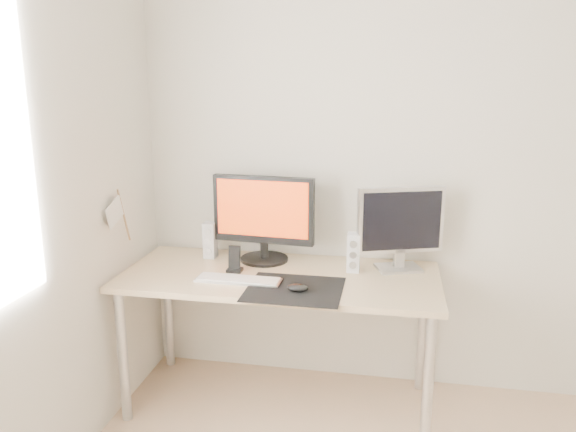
{
  "coord_description": "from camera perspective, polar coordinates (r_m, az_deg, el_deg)",
  "views": [
    {
      "loc": [
        -0.39,
        -1.26,
        1.69
      ],
      "look_at": [
        -0.91,
        1.48,
        1.01
      ],
      "focal_mm": 35.0,
      "sensor_mm": 36.0,
      "label": 1
    }
  ],
  "objects": [
    {
      "name": "wall_back",
      "position": [
        3.07,
        17.93,
        4.79
      ],
      "size": [
        3.5,
        0.0,
        3.5
      ],
      "primitive_type": "plane",
      "rotation": [
        1.57,
        0.0,
        0.0
      ],
      "color": "silver",
      "rests_on": "ground"
    },
    {
      "name": "mousepad",
      "position": [
        2.66,
        0.66,
        -7.45
      ],
      "size": [
        0.45,
        0.4,
        0.0
      ],
      "primitive_type": "cube",
      "color": "black",
      "rests_on": "desk"
    },
    {
      "name": "mouse",
      "position": [
        2.62,
        0.98,
        -7.31
      ],
      "size": [
        0.1,
        0.06,
        0.04
      ],
      "primitive_type": "ellipsoid",
      "color": "black",
      "rests_on": "mousepad"
    },
    {
      "name": "desk",
      "position": [
        2.89,
        -0.84,
        -7.37
      ],
      "size": [
        1.6,
        0.7,
        0.73
      ],
      "color": "#D1B587",
      "rests_on": "ground"
    },
    {
      "name": "main_monitor",
      "position": [
        2.99,
        -2.51,
        0.05
      ],
      "size": [
        0.55,
        0.28,
        0.47
      ],
      "color": "black",
      "rests_on": "desk"
    },
    {
      "name": "second_monitor",
      "position": [
        2.91,
        11.37,
        -0.87
      ],
      "size": [
        0.44,
        0.22,
        0.43
      ],
      "color": "silver",
      "rests_on": "desk"
    },
    {
      "name": "speaker_left",
      "position": [
        3.12,
        -7.92,
        -2.43
      ],
      "size": [
        0.06,
        0.08,
        0.2
      ],
      "color": "silver",
      "rests_on": "desk"
    },
    {
      "name": "speaker_right",
      "position": [
        2.89,
        6.68,
        -3.71
      ],
      "size": [
        0.06,
        0.08,
        0.2
      ],
      "color": "white",
      "rests_on": "desk"
    },
    {
      "name": "keyboard",
      "position": [
        2.77,
        -5.06,
        -6.46
      ],
      "size": [
        0.42,
        0.13,
        0.02
      ],
      "color": "#ABABAD",
      "rests_on": "desk"
    },
    {
      "name": "phone_dock",
      "position": [
        2.9,
        -5.45,
        -4.86
      ],
      "size": [
        0.08,
        0.07,
        0.14
      ],
      "color": "black",
      "rests_on": "desk"
    },
    {
      "name": "pennant",
      "position": [
        2.9,
        -16.91,
        0.31
      ],
      "size": [
        0.01,
        0.23,
        0.29
      ],
      "color": "#A57F54",
      "rests_on": "wall_left"
    }
  ]
}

